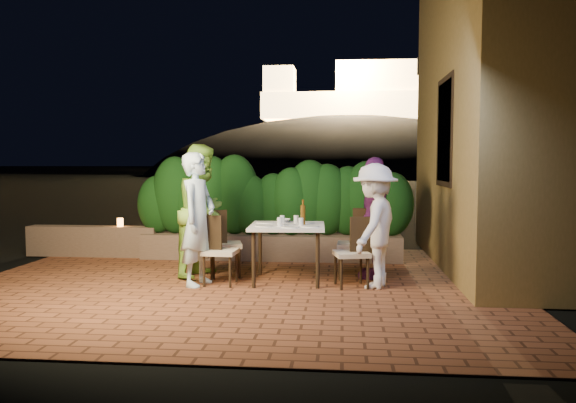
# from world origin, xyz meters

# --- Properties ---
(ground) EXTENTS (400.00, 400.00, 0.00)m
(ground) POSITION_xyz_m (0.00, 0.00, -0.02)
(ground) COLOR black
(ground) RESTS_ON ground
(terrace_floor) EXTENTS (7.00, 6.00, 0.15)m
(terrace_floor) POSITION_xyz_m (0.00, 0.50, -0.07)
(terrace_floor) COLOR brown
(terrace_floor) RESTS_ON ground
(building_wall) EXTENTS (1.60, 5.00, 5.00)m
(building_wall) POSITION_xyz_m (3.60, 2.00, 2.50)
(building_wall) COLOR olive
(building_wall) RESTS_ON ground
(window_pane) EXTENTS (0.08, 1.00, 1.40)m
(window_pane) POSITION_xyz_m (2.82, 1.50, 2.00)
(window_pane) COLOR black
(window_pane) RESTS_ON building_wall
(window_frame) EXTENTS (0.06, 1.15, 1.55)m
(window_frame) POSITION_xyz_m (2.81, 1.50, 2.00)
(window_frame) COLOR black
(window_frame) RESTS_ON building_wall
(planter) EXTENTS (4.20, 0.55, 0.40)m
(planter) POSITION_xyz_m (0.20, 2.30, 0.20)
(planter) COLOR brown
(planter) RESTS_ON ground
(hedge) EXTENTS (4.00, 0.70, 1.10)m
(hedge) POSITION_xyz_m (0.20, 2.30, 0.95)
(hedge) COLOR #0F360F
(hedge) RESTS_ON planter
(parapet) EXTENTS (2.20, 0.30, 0.50)m
(parapet) POSITION_xyz_m (-2.80, 2.30, 0.25)
(parapet) COLOR brown
(parapet) RESTS_ON ground
(hill) EXTENTS (52.00, 40.00, 22.00)m
(hill) POSITION_xyz_m (2.00, 60.00, -4.00)
(hill) COLOR black
(hill) RESTS_ON ground
(fortress) EXTENTS (26.00, 8.00, 8.00)m
(fortress) POSITION_xyz_m (2.00, 60.00, 10.50)
(fortress) COLOR #FFCC7A
(fortress) RESTS_ON hill
(dining_table) EXTENTS (1.01, 1.01, 0.75)m
(dining_table) POSITION_xyz_m (0.64, 0.61, 0.38)
(dining_table) COLOR white
(dining_table) RESTS_ON ground
(plate_nw) EXTENTS (0.23, 0.23, 0.01)m
(plate_nw) POSITION_xyz_m (0.35, 0.41, 0.76)
(plate_nw) COLOR white
(plate_nw) RESTS_ON dining_table
(plate_sw) EXTENTS (0.24, 0.24, 0.01)m
(plate_sw) POSITION_xyz_m (0.32, 0.82, 0.76)
(plate_sw) COLOR white
(plate_sw) RESTS_ON dining_table
(plate_ne) EXTENTS (0.24, 0.24, 0.01)m
(plate_ne) POSITION_xyz_m (0.95, 0.41, 0.76)
(plate_ne) COLOR white
(plate_ne) RESTS_ON dining_table
(plate_se) EXTENTS (0.20, 0.20, 0.01)m
(plate_se) POSITION_xyz_m (0.88, 0.86, 0.76)
(plate_se) COLOR white
(plate_se) RESTS_ON dining_table
(plate_centre) EXTENTS (0.21, 0.21, 0.01)m
(plate_centre) POSITION_xyz_m (0.63, 0.63, 0.76)
(plate_centre) COLOR white
(plate_centre) RESTS_ON dining_table
(plate_front) EXTENTS (0.22, 0.22, 0.01)m
(plate_front) POSITION_xyz_m (0.70, 0.31, 0.76)
(plate_front) COLOR white
(plate_front) RESTS_ON dining_table
(glass_nw) EXTENTS (0.07, 0.07, 0.12)m
(glass_nw) POSITION_xyz_m (0.56, 0.43, 0.81)
(glass_nw) COLOR silver
(glass_nw) RESTS_ON dining_table
(glass_sw) EXTENTS (0.06, 0.06, 0.11)m
(glass_sw) POSITION_xyz_m (0.55, 0.79, 0.80)
(glass_sw) COLOR silver
(glass_sw) RESTS_ON dining_table
(glass_ne) EXTENTS (0.06, 0.06, 0.11)m
(glass_ne) POSITION_xyz_m (0.83, 0.50, 0.80)
(glass_ne) COLOR silver
(glass_ne) RESTS_ON dining_table
(glass_se) EXTENTS (0.06, 0.06, 0.11)m
(glass_se) POSITION_xyz_m (0.74, 0.79, 0.81)
(glass_se) COLOR silver
(glass_se) RESTS_ON dining_table
(beer_bottle) EXTENTS (0.06, 0.06, 0.33)m
(beer_bottle) POSITION_xyz_m (0.84, 0.66, 0.92)
(beer_bottle) COLOR #53350D
(beer_bottle) RESTS_ON dining_table
(bowl) EXTENTS (0.21, 0.21, 0.04)m
(bowl) POSITION_xyz_m (0.56, 0.94, 0.77)
(bowl) COLOR white
(bowl) RESTS_ON dining_table
(chair_left_front) EXTENTS (0.43, 0.43, 0.89)m
(chair_left_front) POSITION_xyz_m (-0.20, 0.35, 0.44)
(chair_left_front) COLOR black
(chair_left_front) RESTS_ON ground
(chair_left_back) EXTENTS (0.52, 0.52, 0.92)m
(chair_left_back) POSITION_xyz_m (-0.24, 0.86, 0.46)
(chair_left_back) COLOR black
(chair_left_back) RESTS_ON ground
(chair_right_front) EXTENTS (0.49, 0.49, 0.89)m
(chair_right_front) POSITION_xyz_m (1.47, 0.37, 0.44)
(chair_right_front) COLOR black
(chair_right_front) RESTS_ON ground
(chair_right_back) EXTENTS (0.46, 0.46, 0.95)m
(chair_right_back) POSITION_xyz_m (1.52, 0.90, 0.48)
(chair_right_back) COLOR black
(chair_right_back) RESTS_ON ground
(diner_blue) EXTENTS (0.53, 0.69, 1.70)m
(diner_blue) POSITION_xyz_m (-0.47, 0.29, 0.85)
(diner_blue) COLOR #C0E4F7
(diner_blue) RESTS_ON ground
(diner_green) EXTENTS (0.90, 1.04, 1.81)m
(diner_green) POSITION_xyz_m (-0.55, 0.87, 0.91)
(diner_green) COLOR #89C73E
(diner_green) RESTS_ON ground
(diner_white) EXTENTS (0.90, 1.15, 1.56)m
(diner_white) POSITION_xyz_m (1.76, 0.38, 0.78)
(diner_white) COLOR white
(diner_white) RESTS_ON ground
(diner_purple) EXTENTS (0.61, 1.03, 1.64)m
(diner_purple) POSITION_xyz_m (1.79, 0.98, 0.82)
(diner_purple) COLOR #642268
(diner_purple) RESTS_ON ground
(parapet_lamp) EXTENTS (0.10, 0.10, 0.14)m
(parapet_lamp) POSITION_xyz_m (-2.32, 2.30, 0.57)
(parapet_lamp) COLOR orange
(parapet_lamp) RESTS_ON parapet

